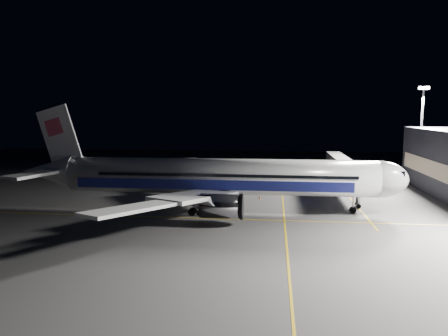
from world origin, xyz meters
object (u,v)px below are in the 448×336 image
Objects in this scene: baggage_tug at (199,186)px; safety_cone_a at (260,197)px; jet_bridge at (345,168)px; safety_cone_c at (238,196)px; airliner at (213,177)px; safety_cone_b at (239,201)px; floodlight_mast_north at (421,125)px.

baggage_tug is 4.66× the size of safety_cone_a.
safety_cone_c is at bearing -156.98° from jet_bridge.
baggage_tug is at bearing 107.13° from airliner.
baggage_tug reaches higher than safety_cone_b.
safety_cone_b is at bearing -81.59° from safety_cone_c.
safety_cone_a is at bearing -18.81° from baggage_tug.
floodlight_mast_north is at bearing 30.55° from safety_cone_c.
safety_cone_c is (8.29, -7.38, -0.47)m from baggage_tug.
floodlight_mast_north is 39.97× the size of safety_cone_c.
baggage_tug is (-28.30, -1.12, -3.85)m from jet_bridge.
floodlight_mast_north reaches higher than baggage_tug.
safety_cone_a is (-16.04, -8.66, -4.31)m from jet_bridge.
airliner is at bearing -107.81° from safety_cone_c.
safety_cone_a is at bearing 51.79° from safety_cone_b.
floodlight_mast_north is at bearing 33.57° from safety_cone_a.
jet_bridge is at bearing 38.04° from airliner.
jet_bridge reaches higher than baggage_tug.
safety_cone_c is at bearing 98.41° from safety_cone_b.
floodlight_mast_north is at bearing 30.82° from baggage_tug.
airliner is 109.80× the size of safety_cone_b.
baggage_tug is at bearing 138.32° from safety_cone_c.
safety_cone_c is (-20.01, -8.50, -4.32)m from jet_bridge.
airliner is at bearing -126.84° from safety_cone_a.
safety_cone_b is 4.43m from safety_cone_c.
floodlight_mast_north reaches higher than safety_cone_a.
airliner is 12.72m from safety_cone_a.
airliner reaches higher than jet_bridge.
safety_cone_b is at bearing -144.34° from floodlight_mast_north.
baggage_tug reaches higher than safety_cone_c.
jet_bridge is (23.08, 18.06, -0.58)m from airliner.
jet_bridge is 23.64m from safety_cone_b.
safety_cone_a is at bearing -146.43° from floodlight_mast_north.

